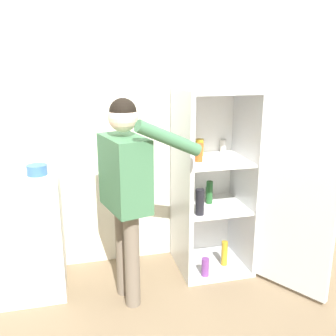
{
  "coord_description": "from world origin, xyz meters",
  "views": [
    {
      "loc": [
        -0.87,
        -2.34,
        1.82
      ],
      "look_at": [
        -0.11,
        0.64,
        0.94
      ],
      "focal_mm": 42.0,
      "sensor_mm": 36.0,
      "label": 1
    }
  ],
  "objects": [
    {
      "name": "ground_plane",
      "position": [
        0.0,
        0.0,
        0.0
      ],
      "size": [
        12.0,
        12.0,
        0.0
      ],
      "primitive_type": "plane",
      "color": "#7A664C"
    },
    {
      "name": "wall_back",
      "position": [
        0.0,
        0.98,
        1.27
      ],
      "size": [
        7.0,
        0.06,
        2.55
      ],
      "color": "silver",
      "rests_on": "ground_plane"
    },
    {
      "name": "refrigerator",
      "position": [
        0.39,
        0.56,
        0.78
      ],
      "size": [
        0.94,
        1.1,
        1.57
      ],
      "color": "silver",
      "rests_on": "ground_plane"
    },
    {
      "name": "person",
      "position": [
        -0.5,
        0.32,
        0.97
      ],
      "size": [
        0.7,
        0.57,
        1.55
      ],
      "color": "#726656",
      "rests_on": "ground_plane"
    },
    {
      "name": "counter",
      "position": [
        -1.27,
        0.65,
        0.47
      ],
      "size": [
        0.58,
        0.57,
        0.94
      ],
      "color": "white",
      "rests_on": "ground_plane"
    },
    {
      "name": "bowl",
      "position": [
        -1.13,
        0.69,
        0.98
      ],
      "size": [
        0.15,
        0.15,
        0.08
      ],
      "color": "#335B8E",
      "rests_on": "counter"
    }
  ]
}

